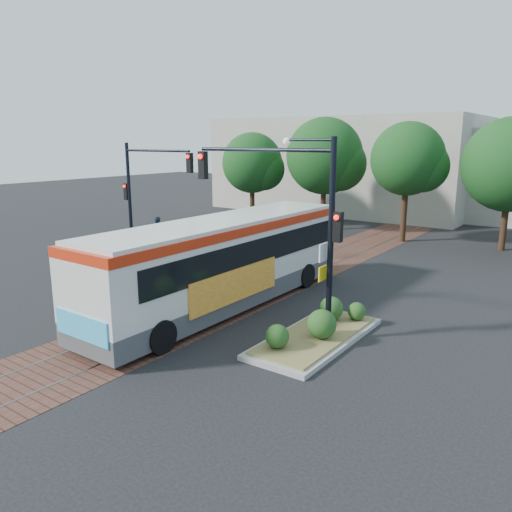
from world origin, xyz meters
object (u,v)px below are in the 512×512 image
Objects in this scene: city_bus at (226,258)px; officer at (158,234)px; signal_pole_left at (143,184)px; traffic_island at (318,329)px; parked_car at (274,238)px; signal_pole_main at (296,205)px.

officer is (-9.22, 5.35, -0.87)m from city_bus.
city_bus is at bearing -24.57° from signal_pole_left.
city_bus is at bearing 168.68° from traffic_island.
signal_pole_left is at bearing 159.64° from traffic_island.
parked_car is (4.54, 5.65, -3.25)m from signal_pole_left.
signal_pole_left is (-8.77, 4.01, 2.01)m from city_bus.
traffic_island is 13.64m from parked_car.
officer is 6.61m from parked_car.
signal_pole_left is 3.21m from officer.
signal_pole_main is at bearing -12.60° from city_bus.
signal_pole_main is at bearing 174.64° from traffic_island.
city_bus reaches higher than traffic_island.
traffic_island is 0.87× the size of signal_pole_left.
signal_pole_main reaches higher than traffic_island.
city_bus is at bearing 167.07° from signal_pole_main.
signal_pole_main is 1.00× the size of signal_pole_left.
signal_pole_main is 3.06× the size of officer.
traffic_island is at bearing -20.36° from signal_pole_left.
city_bus is 2.07× the size of signal_pole_main.
signal_pole_main reaches higher than officer.
signal_pole_main reaches higher than parked_car.
officer is (-13.64, 6.23, 0.65)m from traffic_island.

